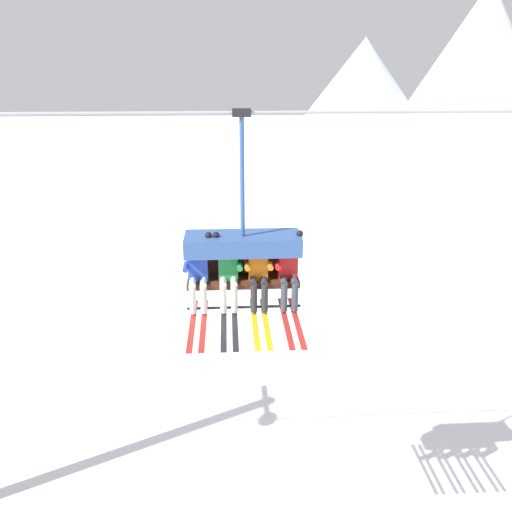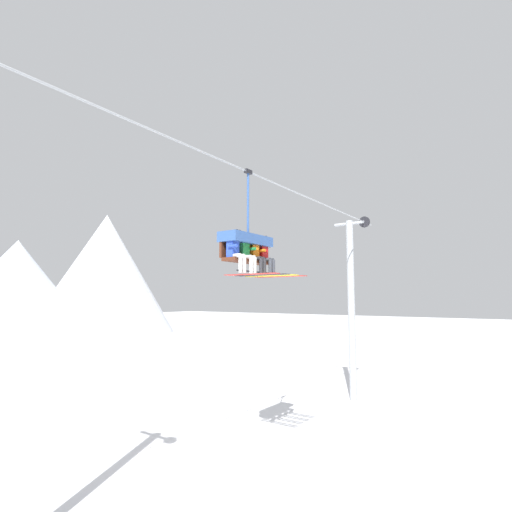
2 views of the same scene
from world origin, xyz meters
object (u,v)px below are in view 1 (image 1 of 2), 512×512
chairlift_chair (243,250)px  skier_orange (258,272)px  skier_green (228,272)px  skier_blue (198,272)px  skier_red (289,270)px

chairlift_chair → skier_orange: bearing=-41.7°
skier_green → skier_orange: bearing=-0.8°
chairlift_chair → skier_green: 0.44m
skier_blue → skier_orange: skier_blue is taller
skier_orange → skier_red: skier_red is taller
skier_green → skier_blue: bearing=180.0°
skier_blue → skier_red: bearing=0.0°
chairlift_chair → skier_orange: 0.46m
skier_blue → skier_orange: bearing=-0.4°
skier_green → skier_orange: 0.50m
skier_green → skier_red: same height
skier_green → skier_red: size_ratio=1.00×
chairlift_chair → skier_red: (0.75, -0.21, -0.29)m
skier_blue → skier_green: (0.49, 0.00, 0.00)m
skier_green → skier_red: (1.00, 0.00, -0.00)m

